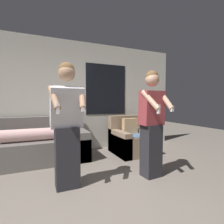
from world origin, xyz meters
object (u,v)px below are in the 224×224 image
Objects in this scene: couch at (34,146)px; armchair at (130,140)px; person_left at (67,125)px; person_right at (152,122)px.

couch is 2.12m from armchair.
armchair is at bearing -6.45° from couch.
couch is 1.22× the size of person_left.
armchair is 0.53× the size of person_right.
armchair is at bearing 75.26° from person_right.
person_left reaches higher than armchair.
couch is at bearing 139.31° from person_right.
person_left is at bearing -145.64° from armchair.
person_left is at bearing -71.67° from couch.
person_left is 1.33m from person_right.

